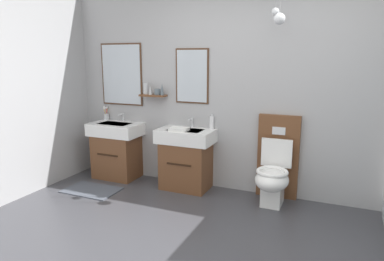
% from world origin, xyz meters
% --- Properties ---
extents(wall_back, '(5.22, 0.53, 2.75)m').
position_xyz_m(wall_back, '(-0.02, 1.75, 1.38)').
color(wall_back, '#A8A8AA').
rests_on(wall_back, ground).
extents(bath_mat, '(0.68, 0.44, 0.01)m').
position_xyz_m(bath_mat, '(-1.87, 0.93, 0.01)').
color(bath_mat, '#474C56').
rests_on(bath_mat, ground).
extents(vanity_sink_left, '(0.70, 0.46, 0.77)m').
position_xyz_m(vanity_sink_left, '(-1.87, 1.50, 0.41)').
color(vanity_sink_left, brown).
rests_on(vanity_sink_left, ground).
extents(tap_on_left_sink, '(0.03, 0.13, 0.11)m').
position_xyz_m(tap_on_left_sink, '(-1.87, 1.67, 0.84)').
color(tap_on_left_sink, silver).
rests_on(tap_on_left_sink, vanity_sink_left).
extents(vanity_sink_right, '(0.70, 0.46, 0.77)m').
position_xyz_m(vanity_sink_right, '(-0.81, 1.50, 0.41)').
color(vanity_sink_right, brown).
rests_on(vanity_sink_right, ground).
extents(tap_on_right_sink, '(0.03, 0.13, 0.11)m').
position_xyz_m(tap_on_right_sink, '(-0.81, 1.67, 0.84)').
color(tap_on_right_sink, silver).
rests_on(tap_on_right_sink, vanity_sink_right).
extents(toilet, '(0.48, 0.62, 1.00)m').
position_xyz_m(toilet, '(0.31, 1.49, 0.38)').
color(toilet, brown).
rests_on(toilet, ground).
extents(toothbrush_cup, '(0.07, 0.07, 0.20)m').
position_xyz_m(toothbrush_cup, '(-2.14, 1.65, 0.83)').
color(toothbrush_cup, silver).
rests_on(toothbrush_cup, vanity_sink_left).
extents(soap_dispenser, '(0.06, 0.06, 0.19)m').
position_xyz_m(soap_dispenser, '(-0.53, 1.66, 0.85)').
color(soap_dispenser, white).
rests_on(soap_dispenser, vanity_sink_right).
extents(folded_hand_towel, '(0.22, 0.16, 0.04)m').
position_xyz_m(folded_hand_towel, '(-0.85, 1.38, 0.79)').
color(folded_hand_towel, white).
rests_on(folded_hand_towel, vanity_sink_right).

